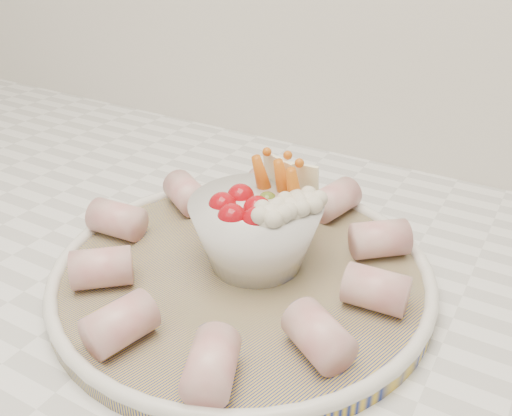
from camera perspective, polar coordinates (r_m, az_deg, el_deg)
The scene contains 3 objects.
serving_platter at distance 0.52m, azimuth -1.38°, elevation -6.50°, with size 0.42×0.42×0.02m.
veggie_bowl at distance 0.50m, azimuth 0.26°, elevation -1.99°, with size 0.12×0.12×0.10m.
cured_meat_rolls at distance 0.51m, azimuth -1.49°, elevation -4.52°, with size 0.31×0.32×0.03m.
Camera 1 is at (0.38, 1.08, 1.23)m, focal length 40.00 mm.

